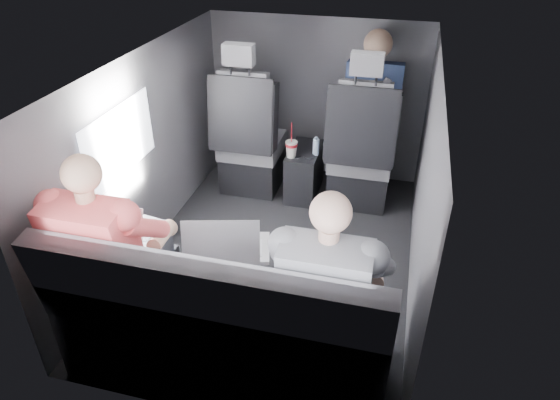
% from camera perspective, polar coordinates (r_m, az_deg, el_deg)
% --- Properties ---
extents(floor, '(2.60, 2.60, 0.00)m').
position_cam_1_polar(floor, '(3.51, -0.32, -6.26)').
color(floor, black).
rests_on(floor, ground).
extents(ceiling, '(2.60, 2.60, 0.00)m').
position_cam_1_polar(ceiling, '(2.89, -0.41, 15.44)').
color(ceiling, '#B2B2AD').
rests_on(ceiling, panel_back).
extents(panel_left, '(0.02, 2.60, 1.35)m').
position_cam_1_polar(panel_left, '(3.46, -15.00, 5.15)').
color(panel_left, '#56565B').
rests_on(panel_left, floor).
extents(panel_right, '(0.02, 2.60, 1.35)m').
position_cam_1_polar(panel_right, '(3.06, 16.14, 1.41)').
color(panel_right, '#56565B').
rests_on(panel_right, floor).
extents(panel_front, '(1.80, 0.02, 1.35)m').
position_cam_1_polar(panel_front, '(4.30, 4.14, 11.40)').
color(panel_front, '#56565B').
rests_on(panel_front, floor).
extents(panel_back, '(1.80, 0.02, 1.35)m').
position_cam_1_polar(panel_back, '(2.14, -9.48, -12.55)').
color(panel_back, '#56565B').
rests_on(panel_back, floor).
extents(side_window, '(0.02, 0.75, 0.42)m').
position_cam_1_polar(side_window, '(3.12, -17.76, 6.39)').
color(side_window, white).
rests_on(side_window, panel_left).
extents(seatbelt, '(0.35, 0.11, 0.59)m').
position_cam_1_polar(seatbelt, '(3.62, 9.39, 9.21)').
color(seatbelt, black).
rests_on(seatbelt, front_seat_right).
extents(front_seat_left, '(0.52, 0.58, 1.26)m').
position_cam_1_polar(front_seat_left, '(4.10, -3.46, 6.20)').
color(front_seat_left, black).
rests_on(front_seat_left, floor).
extents(front_seat_right, '(0.52, 0.58, 1.26)m').
position_cam_1_polar(front_seat_right, '(3.94, 9.17, 4.74)').
color(front_seat_right, black).
rests_on(front_seat_right, floor).
extents(center_console, '(0.24, 0.48, 0.41)m').
position_cam_1_polar(center_console, '(4.12, 2.78, 3.25)').
color(center_console, black).
rests_on(center_console, floor).
extents(rear_bench, '(1.60, 0.57, 0.92)m').
position_cam_1_polar(rear_bench, '(2.55, -6.63, -14.93)').
color(rear_bench, slate).
rests_on(rear_bench, floor).
extents(soda_cup, '(0.09, 0.09, 0.28)m').
position_cam_1_polar(soda_cup, '(3.88, 1.31, 5.92)').
color(soda_cup, white).
rests_on(soda_cup, center_console).
extents(water_bottle, '(0.05, 0.05, 0.15)m').
position_cam_1_polar(water_bottle, '(3.93, 4.14, 6.11)').
color(water_bottle, '#9CC1D3').
rests_on(water_bottle, center_console).
extents(laptop_white, '(0.40, 0.39, 0.27)m').
position_cam_1_polar(laptop_white, '(2.78, -17.18, -3.01)').
color(laptop_white, white).
rests_on(laptop_white, passenger_rear_left).
extents(laptop_silver, '(0.43, 0.42, 0.26)m').
position_cam_1_polar(laptop_silver, '(2.53, -5.84, -5.38)').
color(laptop_silver, '#AFAFB4').
rests_on(laptop_silver, rear_bench).
extents(laptop_black, '(0.38, 0.36, 0.25)m').
position_cam_1_polar(laptop_black, '(2.39, 7.24, -8.08)').
color(laptop_black, black).
rests_on(laptop_black, passenger_rear_right).
extents(passenger_rear_left, '(0.50, 0.62, 1.21)m').
position_cam_1_polar(passenger_rear_left, '(2.63, -18.42, -5.72)').
color(passenger_rear_left, '#333338').
rests_on(passenger_rear_left, rear_bench).
extents(passenger_rear_right, '(0.48, 0.60, 1.19)m').
position_cam_1_polar(passenger_rear_right, '(2.31, 5.60, -10.28)').
color(passenger_rear_right, navy).
rests_on(passenger_rear_right, rear_bench).
extents(passenger_front_right, '(0.43, 0.43, 0.90)m').
position_cam_1_polar(passenger_front_right, '(4.03, 10.48, 10.85)').
color(passenger_front_right, navy).
rests_on(passenger_front_right, front_seat_right).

